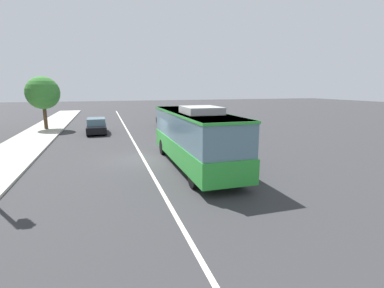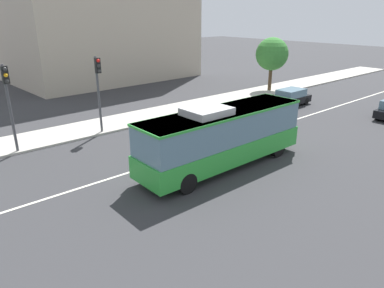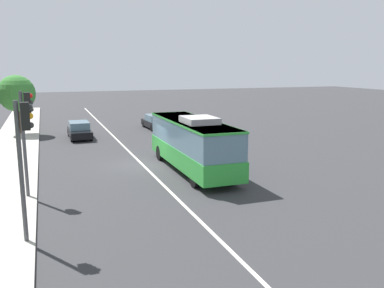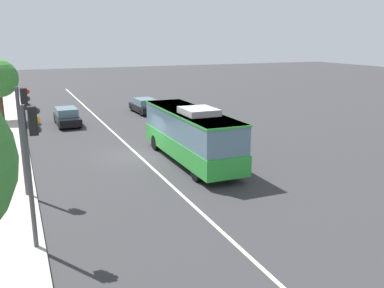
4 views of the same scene
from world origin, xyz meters
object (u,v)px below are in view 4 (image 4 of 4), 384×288
object	(u,v)px
sedan_black_ahead	(67,117)
traffic_light_mid_block	(24,123)
sedan_black	(144,106)
transit_bus	(191,132)
traffic_light_near_corner	(32,153)

from	to	relation	value
sedan_black_ahead	traffic_light_mid_block	size ratio (longest dim) A/B	0.87
sedan_black	transit_bus	bearing A→B (deg)	170.28
traffic_light_near_corner	traffic_light_mid_block	world-z (taller)	same
sedan_black	sedan_black_ahead	distance (m)	8.35
transit_bus	sedan_black_ahead	world-z (taller)	transit_bus
sedan_black_ahead	traffic_light_mid_block	bearing A→B (deg)	-13.43
traffic_light_mid_block	sedan_black_ahead	bearing A→B (deg)	79.59
sedan_black	traffic_light_near_corner	xyz separation A→B (m)	(-24.93, 11.35, 2.84)
traffic_light_mid_block	sedan_black	bearing A→B (deg)	61.67
sedan_black_ahead	traffic_light_mid_block	world-z (taller)	traffic_light_mid_block
transit_bus	traffic_light_near_corner	size ratio (longest dim) A/B	1.92
transit_bus	sedan_black	xyz separation A→B (m)	(17.10, -2.24, -1.09)
transit_bus	sedan_black_ahead	size ratio (longest dim) A/B	2.21
traffic_light_near_corner	sedan_black_ahead	bearing A→B (deg)	80.32
transit_bus	traffic_light_mid_block	bearing A→B (deg)	104.07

